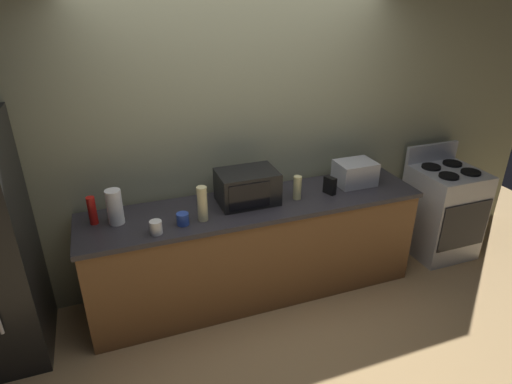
{
  "coord_description": "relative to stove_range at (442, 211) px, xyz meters",
  "views": [
    {
      "loc": [
        -1.08,
        -2.57,
        2.51
      ],
      "look_at": [
        0.0,
        0.4,
        1.0
      ],
      "focal_mm": 30.32,
      "sensor_mm": 36.0,
      "label": 1
    }
  ],
  "objects": [
    {
      "name": "ground_plane",
      "position": [
        -2.0,
        -0.4,
        -0.46
      ],
      "size": [
        8.0,
        8.0,
        0.0
      ],
      "primitive_type": "plane",
      "color": "tan"
    },
    {
      "name": "back_wall",
      "position": [
        -2.0,
        0.41,
        0.89
      ],
      "size": [
        6.4,
        0.1,
        2.7
      ],
      "primitive_type": "cube",
      "color": "gray",
      "rests_on": "ground_plane"
    },
    {
      "name": "counter_run",
      "position": [
        -2.0,
        0.0,
        -0.01
      ],
      "size": [
        2.84,
        0.64,
        0.9
      ],
      "color": "brown",
      "rests_on": "ground_plane"
    },
    {
      "name": "stove_range",
      "position": [
        0.0,
        0.0,
        0.0
      ],
      "size": [
        0.6,
        0.61,
        1.08
      ],
      "color": "#B7BABF",
      "rests_on": "ground_plane"
    },
    {
      "name": "microwave",
      "position": [
        -2.06,
        0.05,
        0.57
      ],
      "size": [
        0.48,
        0.35,
        0.27
      ],
      "color": "black",
      "rests_on": "counter_run"
    },
    {
      "name": "toaster_oven",
      "position": [
        -1.04,
        0.06,
        0.54
      ],
      "size": [
        0.34,
        0.26,
        0.21
      ],
      "primitive_type": "cube",
      "color": "#B7BABF",
      "rests_on": "counter_run"
    },
    {
      "name": "paper_towel_roll",
      "position": [
        -3.1,
        0.05,
        0.57
      ],
      "size": [
        0.12,
        0.12,
        0.27
      ],
      "primitive_type": "cylinder",
      "color": "white",
      "rests_on": "counter_run"
    },
    {
      "name": "cordless_phone",
      "position": [
        -1.35,
        -0.04,
        0.51
      ],
      "size": [
        0.08,
        0.12,
        0.15
      ],
      "primitive_type": "cube",
      "rotation": [
        0.0,
        0.0,
        0.35
      ],
      "color": "black",
      "rests_on": "counter_run"
    },
    {
      "name": "bottle_hand_soap",
      "position": [
        -2.47,
        -0.13,
        0.58
      ],
      "size": [
        0.08,
        0.08,
        0.28
      ],
      "primitive_type": "cylinder",
      "color": "beige",
      "rests_on": "counter_run"
    },
    {
      "name": "bottle_vinegar",
      "position": [
        -1.65,
        -0.04,
        0.54
      ],
      "size": [
        0.07,
        0.07,
        0.2
      ],
      "primitive_type": "cylinder",
      "color": "beige",
      "rests_on": "counter_run"
    },
    {
      "name": "bottle_hot_sauce",
      "position": [
        -3.26,
        0.1,
        0.55
      ],
      "size": [
        0.06,
        0.06,
        0.22
      ],
      "primitive_type": "cylinder",
      "color": "red",
      "rests_on": "counter_run"
    },
    {
      "name": "mug_white",
      "position": [
        -2.84,
        -0.21,
        0.49
      ],
      "size": [
        0.09,
        0.09,
        0.1
      ],
      "primitive_type": "cylinder",
      "color": "white",
      "rests_on": "counter_run"
    },
    {
      "name": "mug_blue",
      "position": [
        -2.63,
        -0.14,
        0.48
      ],
      "size": [
        0.09,
        0.09,
        0.09
      ],
      "primitive_type": "cylinder",
      "color": "#2D4CB2",
      "rests_on": "counter_run"
    }
  ]
}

